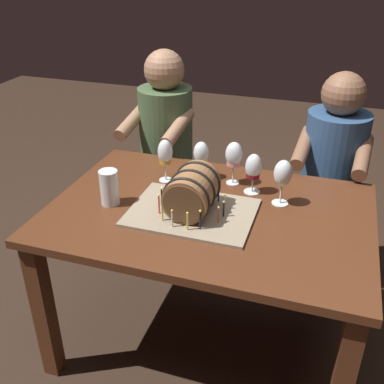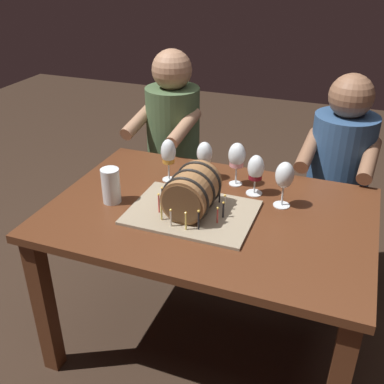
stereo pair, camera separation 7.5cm
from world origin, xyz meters
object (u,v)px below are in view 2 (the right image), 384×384
object	(u,v)px
beer_pint	(111,188)
wine_glass_amber	(168,154)
wine_glass_red	(256,170)
person_seated_left	(174,165)
wine_glass_white	(204,155)
barrel_cake	(192,196)
wine_glass_empty	(285,176)
person_seated_right	(334,194)
dining_table	(209,232)
wine_glass_rose	(237,157)

from	to	relation	value
beer_pint	wine_glass_amber	bearing A→B (deg)	61.74
wine_glass_red	person_seated_left	bearing A→B (deg)	140.02
wine_glass_amber	person_seated_left	bearing A→B (deg)	111.01
wine_glass_white	wine_glass_amber	distance (m)	0.17
wine_glass_white	wine_glass_red	bearing A→B (deg)	-13.58
barrel_cake	wine_glass_white	size ratio (longest dim) A/B	2.75
barrel_cake	wine_glass_empty	size ratio (longest dim) A/B	2.51
wine_glass_red	beer_pint	world-z (taller)	wine_glass_red
person_seated_right	person_seated_left	bearing A→B (deg)	180.00
person_seated_left	person_seated_right	xyz separation A→B (m)	(0.92, -0.00, -0.02)
barrel_cake	person_seated_right	bearing A→B (deg)	55.59
dining_table	person_seated_left	distance (m)	0.85
dining_table	person_seated_left	world-z (taller)	person_seated_left
barrel_cake	wine_glass_white	distance (m)	0.32
beer_pint	person_seated_left	distance (m)	0.83
barrel_cake	person_seated_left	xyz separation A→B (m)	(-0.40, 0.76, -0.27)
dining_table	wine_glass_white	xyz separation A→B (m)	(-0.12, 0.27, 0.23)
person_seated_right	barrel_cake	bearing A→B (deg)	-124.41
wine_glass_red	wine_glass_amber	world-z (taller)	wine_glass_amber
wine_glass_rose	person_seated_right	bearing A→B (deg)	46.31
wine_glass_white	wine_glass_empty	distance (m)	0.41
dining_table	wine_glass_amber	size ratio (longest dim) A/B	6.53
wine_glass_white	wine_glass_empty	size ratio (longest dim) A/B	0.91
wine_glass_empty	wine_glass_rose	xyz separation A→B (m)	(-0.23, 0.12, -0.00)
wine_glass_white	person_seated_right	bearing A→B (deg)	37.30
barrel_cake	wine_glass_amber	xyz separation A→B (m)	(-0.21, 0.24, 0.05)
dining_table	wine_glass_red	size ratio (longest dim) A/B	7.21
wine_glass_empty	wine_glass_white	bearing A→B (deg)	162.30
beer_pint	wine_glass_red	bearing A→B (deg)	27.34
wine_glass_amber	beer_pint	xyz separation A→B (m)	(-0.15, -0.27, -0.07)
wine_glass_white	wine_glass_red	xyz separation A→B (m)	(0.25, -0.06, -0.00)
barrel_cake	wine_glass_empty	xyz separation A→B (m)	(0.33, 0.19, 0.05)
wine_glass_amber	person_seated_left	distance (m)	0.64
wine_glass_amber	beer_pint	size ratio (longest dim) A/B	1.33
wine_glass_white	wine_glass_rose	size ratio (longest dim) A/B	0.90
wine_glass_red	person_seated_right	size ratio (longest dim) A/B	0.16
beer_pint	person_seated_right	bearing A→B (deg)	42.01
barrel_cake	person_seated_left	bearing A→B (deg)	118.07
dining_table	person_seated_left	xyz separation A→B (m)	(-0.46, 0.71, -0.07)
person_seated_left	wine_glass_rose	bearing A→B (deg)	-41.77
dining_table	person_seated_right	size ratio (longest dim) A/B	1.13
wine_glass_rose	beer_pint	bearing A→B (deg)	-142.71
wine_glass_white	beer_pint	size ratio (longest dim) A/B	1.20
wine_glass_white	barrel_cake	bearing A→B (deg)	-79.38
wine_glass_amber	wine_glass_rose	distance (m)	0.31
wine_glass_amber	wine_glass_empty	bearing A→B (deg)	-5.40
wine_glass_rose	wine_glass_amber	bearing A→B (deg)	-167.10
wine_glass_red	wine_glass_amber	size ratio (longest dim) A/B	0.91
dining_table	wine_glass_white	size ratio (longest dim) A/B	7.23
dining_table	wine_glass_white	bearing A→B (deg)	113.75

